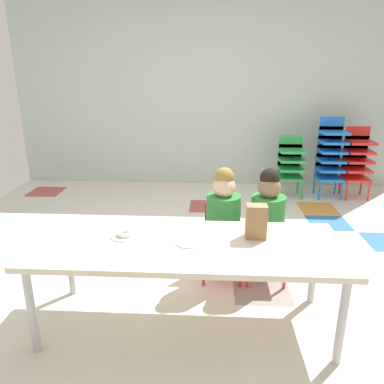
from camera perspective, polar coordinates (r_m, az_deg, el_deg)
name	(u,v)px	position (r m, az deg, el deg)	size (l,w,h in m)	color
ground_plane	(205,260)	(3.36, 2.08, -10.49)	(5.49, 4.79, 0.02)	silver
back_wall	(210,88)	(5.34, 2.77, 15.75)	(5.49, 0.10, 2.74)	#B2C1B7
craft_table	(187,250)	(2.33, -0.84, -8.93)	(1.93, 0.72, 0.59)	beige
seated_child_near_camera	(223,214)	(2.85, 4.85, -3.44)	(0.32, 0.31, 0.92)	red
seated_child_middle_seat	(267,215)	(2.88, 11.58, -3.52)	(0.32, 0.32, 0.92)	red
kid_chair_green_stack	(291,162)	(5.03, 15.00, 4.46)	(0.32, 0.30, 0.80)	green
kid_chair_blue_stack	(331,154)	(5.13, 20.64, 5.56)	(0.32, 0.30, 1.04)	blue
kid_chair_red_stack	(357,159)	(5.25, 24.16, 4.74)	(0.32, 0.30, 0.92)	red
paper_bag_brown	(256,222)	(2.36, 9.89, -4.52)	(0.13, 0.09, 0.22)	#9E754C
paper_plate_near_edge	(125,236)	(2.43, -10.36, -6.68)	(0.18, 0.18, 0.01)	white
paper_plate_center_table	(189,242)	(2.31, -0.41, -7.71)	(0.18, 0.18, 0.01)	white
donut_powdered_on_plate	(125,233)	(2.42, -10.38, -6.29)	(0.11, 0.11, 0.03)	white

